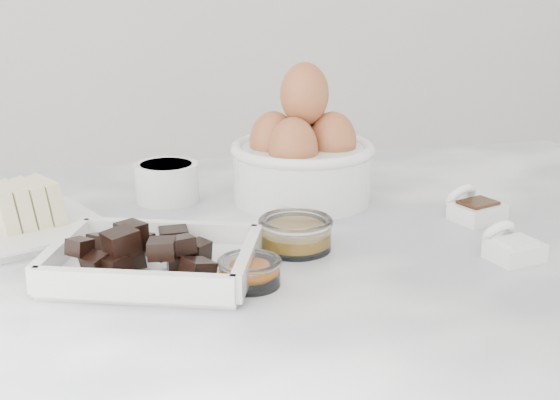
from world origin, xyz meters
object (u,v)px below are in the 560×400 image
(zest_bowl, at_px, (250,271))
(egg_bowl, at_px, (303,156))
(chocolate_dish, at_px, (153,255))
(sugar_ramekin, at_px, (167,181))
(butter_plate, at_px, (26,217))
(salt_spoon, at_px, (511,246))
(vanilla_spoon, at_px, (473,208))
(honey_bowl, at_px, (296,233))

(zest_bowl, bearing_deg, egg_bowl, 65.53)
(chocolate_dish, xyz_separation_m, sugar_ramekin, (0.04, 0.26, 0.01))
(butter_plate, height_order, salt_spoon, butter_plate)
(chocolate_dish, distance_m, vanilla_spoon, 0.42)
(honey_bowl, bearing_deg, zest_bowl, -127.97)
(butter_plate, xyz_separation_m, honey_bowl, (0.30, -0.11, -0.00))
(salt_spoon, bearing_deg, sugar_ramekin, 139.93)
(egg_bowl, distance_m, salt_spoon, 0.31)
(sugar_ramekin, height_order, egg_bowl, egg_bowl)
(vanilla_spoon, height_order, salt_spoon, vanilla_spoon)
(egg_bowl, height_order, honey_bowl, egg_bowl)
(salt_spoon, bearing_deg, honey_bowl, 160.96)
(butter_plate, height_order, honey_bowl, butter_plate)
(chocolate_dish, xyz_separation_m, butter_plate, (-0.14, 0.16, 0.00))
(sugar_ramekin, bearing_deg, vanilla_spoon, -23.80)
(honey_bowl, bearing_deg, salt_spoon, -19.04)
(sugar_ramekin, xyz_separation_m, salt_spoon, (0.35, -0.29, -0.01))
(sugar_ramekin, relative_size, zest_bowl, 1.32)
(chocolate_dish, bearing_deg, zest_bowl, -26.74)
(sugar_ramekin, height_order, vanilla_spoon, sugar_ramekin)
(egg_bowl, bearing_deg, salt_spoon, -56.64)
(chocolate_dish, height_order, egg_bowl, egg_bowl)
(egg_bowl, xyz_separation_m, honey_bowl, (-0.05, -0.18, -0.04))
(butter_plate, height_order, egg_bowl, egg_bowl)
(chocolate_dish, distance_m, salt_spoon, 0.39)
(sugar_ramekin, bearing_deg, butter_plate, -149.28)
(chocolate_dish, height_order, honey_bowl, chocolate_dish)
(egg_bowl, height_order, vanilla_spoon, egg_bowl)
(sugar_ramekin, xyz_separation_m, egg_bowl, (0.18, -0.04, 0.03))
(egg_bowl, relative_size, zest_bowl, 2.98)
(zest_bowl, relative_size, vanilla_spoon, 0.76)
(chocolate_dish, height_order, salt_spoon, chocolate_dish)
(egg_bowl, xyz_separation_m, zest_bowl, (-0.12, -0.27, -0.05))
(chocolate_dish, height_order, zest_bowl, chocolate_dish)
(salt_spoon, bearing_deg, chocolate_dish, 174.74)
(chocolate_dish, relative_size, vanilla_spoon, 2.92)
(chocolate_dish, bearing_deg, honey_bowl, 14.49)
(vanilla_spoon, bearing_deg, salt_spoon, -98.36)
(butter_plate, xyz_separation_m, sugar_ramekin, (0.17, 0.10, 0.01))
(honey_bowl, xyz_separation_m, salt_spoon, (0.22, -0.08, -0.01))
(zest_bowl, relative_size, salt_spoon, 0.87)
(zest_bowl, bearing_deg, salt_spoon, 2.19)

